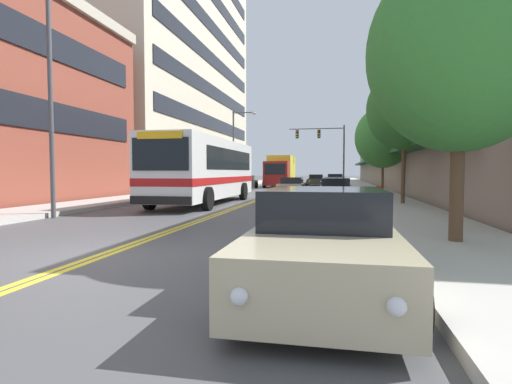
{
  "coord_description": "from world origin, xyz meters",
  "views": [
    {
      "loc": [
        4.46,
        -6.67,
        1.63
      ],
      "look_at": [
        -1.25,
        21.48,
        0.17
      ],
      "focal_mm": 28.0,
      "sensor_mm": 36.0,
      "label": 1
    }
  ],
  "objects_px": {
    "car_silver_parked_left_far": "(222,185)",
    "car_navy_parked_right_end": "(335,181)",
    "car_slate_blue_parked_right_mid": "(335,185)",
    "car_black_parked_right_far": "(336,190)",
    "box_truck": "(280,171)",
    "street_lamp_left_far": "(237,142)",
    "car_charcoal_parked_left_mid": "(244,183)",
    "street_tree_right_near": "(460,52)",
    "car_dark_grey_moving_lead": "(316,180)",
    "fire_hydrant": "(378,199)",
    "car_beige_parked_right_foreground": "(324,244)",
    "street_lamp_left_near": "(57,63)",
    "street_tree_right_mid": "(404,109)",
    "traffic_signal_mast": "(325,143)",
    "city_bus": "(206,168)",
    "street_tree_right_far": "(383,137)",
    "car_champagne_moving_second": "(292,186)"
  },
  "relations": [
    {
      "from": "street_tree_right_mid",
      "to": "street_tree_right_far",
      "type": "bearing_deg",
      "value": 90.12
    },
    {
      "from": "car_dark_grey_moving_lead",
      "to": "fire_hydrant",
      "type": "xyz_separation_m",
      "value": [
        3.95,
        -33.83,
        0.04
      ]
    },
    {
      "from": "car_slate_blue_parked_right_mid",
      "to": "street_lamp_left_far",
      "type": "xyz_separation_m",
      "value": [
        -9.24,
        3.42,
        3.88
      ]
    },
    {
      "from": "car_dark_grey_moving_lead",
      "to": "street_tree_right_near",
      "type": "bearing_deg",
      "value": -82.98
    },
    {
      "from": "car_slate_blue_parked_right_mid",
      "to": "street_lamp_left_far",
      "type": "bearing_deg",
      "value": 159.69
    },
    {
      "from": "car_navy_parked_right_end",
      "to": "city_bus",
      "type": "bearing_deg",
      "value": -104.39
    },
    {
      "from": "car_silver_parked_left_far",
      "to": "car_navy_parked_right_end",
      "type": "distance_m",
      "value": 17.23
    },
    {
      "from": "car_champagne_moving_second",
      "to": "street_lamp_left_far",
      "type": "relative_size",
      "value": 0.6
    },
    {
      "from": "car_slate_blue_parked_right_mid",
      "to": "street_lamp_left_far",
      "type": "relative_size",
      "value": 0.61
    },
    {
      "from": "city_bus",
      "to": "street_lamp_left_far",
      "type": "xyz_separation_m",
      "value": [
        -2.8,
        17.56,
        2.62
      ]
    },
    {
      "from": "car_charcoal_parked_left_mid",
      "to": "street_tree_right_near",
      "type": "height_order",
      "value": "street_tree_right_near"
    },
    {
      "from": "box_truck",
      "to": "street_lamp_left_far",
      "type": "distance_m",
      "value": 7.04
    },
    {
      "from": "car_charcoal_parked_left_mid",
      "to": "street_lamp_left_near",
      "type": "height_order",
      "value": "street_lamp_left_near"
    },
    {
      "from": "car_beige_parked_right_foreground",
      "to": "street_lamp_left_near",
      "type": "height_order",
      "value": "street_lamp_left_near"
    },
    {
      "from": "car_navy_parked_right_end",
      "to": "street_lamp_left_far",
      "type": "relative_size",
      "value": 0.63
    },
    {
      "from": "street_tree_right_far",
      "to": "street_lamp_left_far",
      "type": "bearing_deg",
      "value": 142.37
    },
    {
      "from": "car_silver_parked_left_far",
      "to": "car_black_parked_right_far",
      "type": "relative_size",
      "value": 0.98
    },
    {
      "from": "car_charcoal_parked_left_mid",
      "to": "car_navy_parked_right_end",
      "type": "distance_m",
      "value": 11.35
    },
    {
      "from": "car_navy_parked_right_end",
      "to": "street_lamp_left_far",
      "type": "height_order",
      "value": "street_lamp_left_far"
    },
    {
      "from": "car_silver_parked_left_far",
      "to": "car_slate_blue_parked_right_mid",
      "type": "relative_size",
      "value": 1.03
    },
    {
      "from": "car_silver_parked_left_far",
      "to": "street_tree_right_far",
      "type": "distance_m",
      "value": 12.33
    },
    {
      "from": "car_charcoal_parked_left_mid",
      "to": "box_truck",
      "type": "bearing_deg",
      "value": 63.24
    },
    {
      "from": "street_tree_right_near",
      "to": "street_tree_right_far",
      "type": "bearing_deg",
      "value": 88.42
    },
    {
      "from": "box_truck",
      "to": "fire_hydrant",
      "type": "relative_size",
      "value": 7.57
    },
    {
      "from": "car_black_parked_right_far",
      "to": "car_dark_grey_moving_lead",
      "type": "xyz_separation_m",
      "value": [
        -2.41,
        26.19,
        -0.0
      ]
    },
    {
      "from": "car_black_parked_right_far",
      "to": "street_lamp_left_near",
      "type": "height_order",
      "value": "street_lamp_left_near"
    },
    {
      "from": "city_bus",
      "to": "car_silver_parked_left_far",
      "type": "distance_m",
      "value": 10.37
    },
    {
      "from": "box_truck",
      "to": "traffic_signal_mast",
      "type": "distance_m",
      "value": 6.52
    },
    {
      "from": "street_tree_right_near",
      "to": "car_silver_parked_left_far",
      "type": "bearing_deg",
      "value": 118.3
    },
    {
      "from": "street_lamp_left_far",
      "to": "street_tree_right_near",
      "type": "bearing_deg",
      "value": -67.16
    },
    {
      "from": "car_charcoal_parked_left_mid",
      "to": "car_champagne_moving_second",
      "type": "xyz_separation_m",
      "value": [
        5.4,
        -7.0,
        -0.02
      ]
    },
    {
      "from": "box_truck",
      "to": "car_silver_parked_left_far",
      "type": "bearing_deg",
      "value": -101.82
    },
    {
      "from": "street_tree_right_mid",
      "to": "fire_hydrant",
      "type": "xyz_separation_m",
      "value": [
        -1.5,
        -4.21,
        -3.84
      ]
    },
    {
      "from": "car_navy_parked_right_end",
      "to": "street_tree_right_far",
      "type": "distance_m",
      "value": 17.65
    },
    {
      "from": "car_dark_grey_moving_lead",
      "to": "fire_hydrant",
      "type": "distance_m",
      "value": 34.06
    },
    {
      "from": "car_charcoal_parked_left_mid",
      "to": "street_tree_right_near",
      "type": "relative_size",
      "value": 0.81
    },
    {
      "from": "car_black_parked_right_far",
      "to": "city_bus",
      "type": "bearing_deg",
      "value": -154.48
    },
    {
      "from": "car_black_parked_right_far",
      "to": "box_truck",
      "type": "bearing_deg",
      "value": 106.57
    },
    {
      "from": "car_navy_parked_right_end",
      "to": "car_dark_grey_moving_lead",
      "type": "relative_size",
      "value": 1.06
    },
    {
      "from": "street_lamp_left_near",
      "to": "street_tree_right_mid",
      "type": "relative_size",
      "value": 1.48
    },
    {
      "from": "car_navy_parked_right_end",
      "to": "box_truck",
      "type": "distance_m",
      "value": 6.23
    },
    {
      "from": "car_charcoal_parked_left_mid",
      "to": "box_truck",
      "type": "relative_size",
      "value": 0.67
    },
    {
      "from": "street_tree_right_near",
      "to": "fire_hydrant",
      "type": "distance_m",
      "value": 7.12
    },
    {
      "from": "street_tree_right_mid",
      "to": "city_bus",
      "type": "bearing_deg",
      "value": 178.19
    },
    {
      "from": "car_silver_parked_left_far",
      "to": "street_tree_right_mid",
      "type": "bearing_deg",
      "value": -41.59
    },
    {
      "from": "street_lamp_left_near",
      "to": "traffic_signal_mast",
      "type": "bearing_deg",
      "value": 76.44
    },
    {
      "from": "car_champagne_moving_second",
      "to": "car_black_parked_right_far",
      "type": "bearing_deg",
      "value": -66.24
    },
    {
      "from": "box_truck",
      "to": "street_lamp_left_near",
      "type": "relative_size",
      "value": 0.79
    },
    {
      "from": "car_champagne_moving_second",
      "to": "street_tree_right_far",
      "type": "height_order",
      "value": "street_tree_right_far"
    },
    {
      "from": "car_slate_blue_parked_right_mid",
      "to": "street_lamp_left_far",
      "type": "height_order",
      "value": "street_lamp_left_far"
    }
  ]
}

